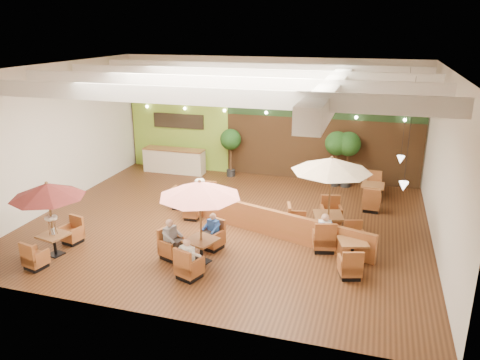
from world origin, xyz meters
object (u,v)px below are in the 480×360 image
at_px(table_3, 200,201).
at_px(diner_4, 325,228).
at_px(diner_0, 189,254).
at_px(diner_2, 171,235).
at_px(topiary_2, 348,146).
at_px(diner_3, 325,228).
at_px(diner_1, 212,227).
at_px(table_0, 49,200).
at_px(booth_divider, 278,224).
at_px(table_1, 198,204).
at_px(table_2, 328,180).
at_px(topiary_1, 337,146).
at_px(table_5, 372,194).
at_px(table_4, 352,252).
at_px(topiary_0, 231,141).
at_px(service_counter, 174,161).

xyz_separation_m(table_3, diner_4, (4.97, -2.04, 0.36)).
relative_size(diner_0, diner_2, 0.96).
distance_m(topiary_2, diner_4, 6.65).
bearing_deg(diner_3, diner_1, 174.12).
xyz_separation_m(table_0, diner_3, (8.00, 2.68, -1.07)).
bearing_deg(table_3, diner_2, -83.96).
xyz_separation_m(booth_divider, diner_4, (1.62, -0.55, 0.30)).
distance_m(table_1, diner_1, 1.51).
relative_size(booth_divider, table_2, 2.32).
distance_m(booth_divider, table_1, 3.36).
height_order(topiary_1, diner_1, topiary_1).
height_order(booth_divider, topiary_1, topiary_1).
relative_size(diner_3, diner_4, 0.99).
bearing_deg(table_3, diner_3, -24.58).
bearing_deg(table_5, diner_4, -102.79).
relative_size(table_1, diner_1, 3.69).
bearing_deg(diner_3, table_4, -51.15).
distance_m(table_1, topiary_0, 8.55).
bearing_deg(topiary_2, table_0, -131.53).
relative_size(diner_1, diner_4, 0.90).
distance_m(table_0, diner_1, 5.02).
bearing_deg(diner_1, diner_4, -138.32).
bearing_deg(topiary_1, table_5, -45.78).
bearing_deg(booth_divider, topiary_0, 138.33).
bearing_deg(diner_3, table_3, 137.65).
xyz_separation_m(table_1, diner_2, (-0.90, -0.00, -1.13)).
distance_m(table_0, diner_4, 8.50).
distance_m(table_1, table_2, 4.48).
bearing_deg(table_4, booth_divider, 139.57).
relative_size(service_counter, topiary_2, 1.21).
relative_size(table_4, topiary_2, 1.03).
height_order(booth_divider, diner_0, diner_0).
bearing_deg(table_2, topiary_2, 73.43).
bearing_deg(diner_3, diner_0, -160.94).
distance_m(topiary_0, diner_1, 7.68).
bearing_deg(topiary_0, booth_divider, -59.36).
bearing_deg(table_0, topiary_2, 60.22).
distance_m(table_3, topiary_0, 4.70).
xyz_separation_m(booth_divider, diner_3, (1.62, -0.55, 0.29)).
bearing_deg(table_1, diner_4, 47.62).
bearing_deg(diner_2, diner_1, 147.22).
bearing_deg(diner_4, service_counter, 137.22).
height_order(table_2, topiary_0, table_2).
distance_m(booth_divider, diner_2, 3.68).
xyz_separation_m(table_0, topiary_0, (2.82, 9.24, -0.14)).
height_order(table_3, topiary_2, topiary_2).
bearing_deg(table_0, topiary_0, 84.76).
height_order(table_0, diner_0, table_0).
bearing_deg(table_4, table_3, 139.30).
relative_size(table_2, table_5, 1.11).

